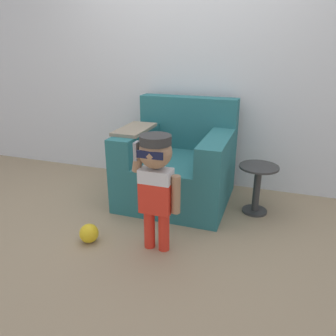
{
  "coord_description": "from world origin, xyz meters",
  "views": [
    {
      "loc": [
        0.94,
        -2.62,
        1.46
      ],
      "look_at": [
        0.11,
        -0.19,
        0.5
      ],
      "focal_mm": 35.0,
      "sensor_mm": 36.0,
      "label": 1
    }
  ],
  "objects_px": {
    "armchair": "(178,165)",
    "person_child": "(156,176)",
    "side_table": "(257,185)",
    "toy_ball": "(89,233)"
  },
  "relations": [
    {
      "from": "side_table",
      "to": "toy_ball",
      "type": "relative_size",
      "value": 3.03
    },
    {
      "from": "armchair",
      "to": "person_child",
      "type": "height_order",
      "value": "armchair"
    },
    {
      "from": "toy_ball",
      "to": "armchair",
      "type": "bearing_deg",
      "value": 66.81
    },
    {
      "from": "armchair",
      "to": "person_child",
      "type": "bearing_deg",
      "value": -82.74
    },
    {
      "from": "armchair",
      "to": "person_child",
      "type": "xyz_separation_m",
      "value": [
        0.11,
        -0.89,
        0.24
      ]
    },
    {
      "from": "armchair",
      "to": "person_child",
      "type": "relative_size",
      "value": 1.15
    },
    {
      "from": "side_table",
      "to": "toy_ball",
      "type": "xyz_separation_m",
      "value": [
        -1.19,
        -0.94,
        -0.2
      ]
    },
    {
      "from": "side_table",
      "to": "toy_ball",
      "type": "bearing_deg",
      "value": -141.91
    },
    {
      "from": "armchair",
      "to": "side_table",
      "type": "relative_size",
      "value": 2.24
    },
    {
      "from": "armchair",
      "to": "toy_ball",
      "type": "bearing_deg",
      "value": -113.19
    }
  ]
}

